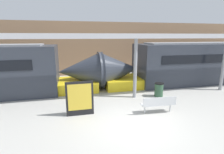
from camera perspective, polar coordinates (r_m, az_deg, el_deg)
name	(u,v)px	position (r m, az deg, el deg)	size (l,w,h in m)	color
ground_plane	(133,125)	(7.74, 6.86, -15.45)	(60.00, 60.00, 0.00)	#B2AFA8
station_wall	(96,49)	(17.13, -5.28, 9.22)	(56.00, 0.20, 5.00)	#937051
train_left	(204,63)	(16.24, 27.83, 3.99)	(17.35, 2.93, 3.20)	#2D333D
bench_near	(159,103)	(8.88, 15.00, -8.27)	(1.70, 0.55, 0.85)	silver
trash_bin	(159,90)	(11.29, 15.05, -3.99)	(0.55, 0.55, 0.87)	#2D5138
poster_board	(80,98)	(8.38, -10.47, -6.91)	(1.28, 0.07, 1.67)	black
support_column_near	(135,69)	(10.53, 7.59, 2.62)	(0.21, 0.21, 3.55)	gray
support_column_far	(224,65)	(14.10, 32.62, 3.34)	(0.21, 0.21, 3.55)	gray
canopy_beam	(136,36)	(10.35, 7.92, 13.11)	(28.00, 0.60, 0.28)	#B7B7BC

